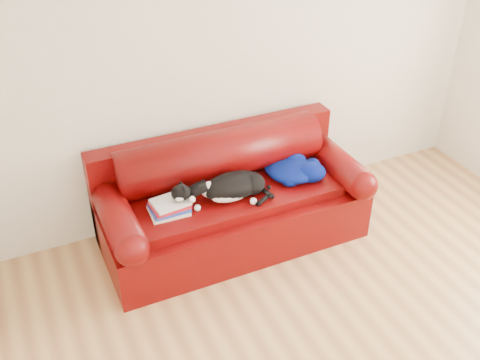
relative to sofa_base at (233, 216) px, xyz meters
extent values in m
plane|color=#9C683E|center=(0.34, -1.49, -0.24)|extent=(4.50, 4.50, 0.00)
cube|color=beige|center=(0.34, 0.51, 1.06)|extent=(4.50, 0.02, 2.60)
cube|color=#420203|center=(0.00, 0.01, -0.03)|extent=(2.10, 0.90, 0.42)
cube|color=#420203|center=(0.00, -0.04, 0.21)|extent=(1.66, 0.62, 0.10)
cylinder|color=black|center=(-0.93, -0.32, -0.21)|extent=(0.06, 0.06, 0.05)
cylinder|color=black|center=(0.93, -0.32, -0.21)|extent=(0.06, 0.06, 0.05)
cylinder|color=black|center=(-0.93, 0.34, -0.21)|extent=(0.06, 0.06, 0.05)
cylinder|color=black|center=(0.93, 0.34, -0.21)|extent=(0.06, 0.06, 0.05)
cube|color=#420203|center=(0.00, 0.37, 0.19)|extent=(2.10, 0.18, 0.85)
cylinder|color=#420203|center=(0.00, 0.26, 0.44)|extent=(1.70, 0.40, 0.40)
cylinder|color=#420203|center=(-0.93, 0.01, 0.30)|extent=(0.24, 0.88, 0.24)
sphere|color=#420203|center=(-0.93, -0.43, 0.30)|extent=(0.24, 0.24, 0.24)
cylinder|color=#420203|center=(0.93, 0.01, 0.30)|extent=(0.24, 0.88, 0.24)
sphere|color=#420203|center=(0.93, -0.43, 0.30)|extent=(0.24, 0.24, 0.24)
cube|color=#EDE7CD|center=(-0.55, -0.08, 0.28)|extent=(0.29, 0.23, 0.02)
cube|color=white|center=(-0.55, -0.08, 0.28)|extent=(0.28, 0.22, 0.02)
cube|color=#2144B7|center=(-0.55, -0.08, 0.30)|extent=(0.28, 0.22, 0.02)
cube|color=white|center=(-0.55, -0.08, 0.30)|extent=(0.27, 0.20, 0.02)
cube|color=red|center=(-0.55, -0.08, 0.33)|extent=(0.28, 0.22, 0.02)
cube|color=white|center=(-0.55, -0.08, 0.33)|extent=(0.27, 0.21, 0.02)
cube|color=silver|center=(-0.55, -0.08, 0.35)|extent=(0.28, 0.23, 0.02)
cube|color=white|center=(-0.55, -0.08, 0.35)|extent=(0.27, 0.22, 0.02)
ellipsoid|color=black|center=(-0.03, -0.10, 0.36)|extent=(0.54, 0.39, 0.20)
ellipsoid|color=white|center=(-0.07, -0.15, 0.33)|extent=(0.37, 0.24, 0.13)
ellipsoid|color=white|center=(-0.22, -0.07, 0.37)|extent=(0.17, 0.16, 0.12)
ellipsoid|color=black|center=(0.11, -0.13, 0.35)|extent=(0.25, 0.25, 0.17)
ellipsoid|color=black|center=(-0.33, 0.00, 0.43)|extent=(0.17, 0.17, 0.12)
ellipsoid|color=white|center=(-0.36, -0.05, 0.41)|extent=(0.08, 0.07, 0.05)
sphere|color=#BF7272|center=(-0.37, -0.05, 0.41)|extent=(0.02, 0.02, 0.02)
cone|color=black|center=(-0.33, -0.04, 0.48)|extent=(0.07, 0.06, 0.06)
cone|color=black|center=(-0.31, 0.02, 0.48)|extent=(0.07, 0.06, 0.06)
cylinder|color=black|center=(0.20, -0.19, 0.29)|extent=(0.06, 0.17, 0.04)
sphere|color=white|center=(-0.27, -0.08, 0.29)|extent=(0.05, 0.05, 0.05)
sphere|color=white|center=(0.07, -0.25, 0.29)|extent=(0.05, 0.05, 0.05)
ellipsoid|color=#020446|center=(0.52, -0.04, 0.33)|extent=(0.49, 0.47, 0.13)
ellipsoid|color=#020446|center=(0.63, -0.13, 0.34)|extent=(0.30, 0.28, 0.15)
ellipsoid|color=#020446|center=(0.44, 0.06, 0.31)|extent=(0.32, 0.34, 0.10)
ellipsoid|color=#020446|center=(0.59, 0.06, 0.34)|extent=(0.25, 0.22, 0.15)
ellipsoid|color=#020446|center=(0.45, -0.12, 0.31)|extent=(0.20, 0.21, 0.10)
ellipsoid|color=silver|center=(0.56, -0.13, 0.35)|extent=(0.19, 0.11, 0.04)
camera|label=1|loc=(-1.47, -3.36, 2.77)|focal=42.00mm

